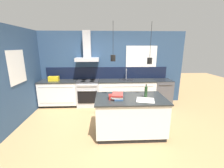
{
  "coord_description": "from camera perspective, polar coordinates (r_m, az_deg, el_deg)",
  "views": [
    {
      "loc": [
        -0.07,
        -3.47,
        2.09
      ],
      "look_at": [
        0.11,
        0.61,
        1.05
      ],
      "focal_mm": 24.0,
      "sensor_mm": 36.0,
      "label": 1
    }
  ],
  "objects": [
    {
      "name": "wall_back",
      "position": [
        5.52,
        -2.22,
        6.62
      ],
      "size": [
        5.6,
        2.25,
        2.6
      ],
      "color": "navy",
      "rests_on": "ground_plane"
    },
    {
      "name": "yellow_toolbox",
      "position": [
        5.57,
        -21.31,
        1.92
      ],
      "size": [
        0.34,
        0.18,
        0.19
      ],
      "color": "gold",
      "rests_on": "counter_run_left"
    },
    {
      "name": "dishwasher",
      "position": [
        5.79,
        18.41,
        -2.87
      ],
      "size": [
        0.62,
        0.65,
        0.91
      ],
      "color": "#4C4C51",
      "rests_on": "ground_plane"
    },
    {
      "name": "counter_run_left",
      "position": [
        5.66,
        -19.44,
        -3.29
      ],
      "size": [
        1.31,
        0.64,
        0.91
      ],
      "color": "black",
      "rests_on": "ground_plane"
    },
    {
      "name": "oven_range",
      "position": [
        5.44,
        -8.99,
        -3.38
      ],
      "size": [
        0.77,
        0.66,
        0.91
      ],
      "color": "#B5B5BA",
      "rests_on": "ground_plane"
    },
    {
      "name": "red_supply_box",
      "position": [
        3.43,
        0.58,
        -4.94
      ],
      "size": [
        0.22,
        0.16,
        0.1
      ],
      "color": "red",
      "rests_on": "kitchen_island"
    },
    {
      "name": "book_stack",
      "position": [
        3.45,
        2.23,
        -4.58
      ],
      "size": [
        0.27,
        0.36,
        0.12
      ],
      "color": "#335684",
      "rests_on": "kitchen_island"
    },
    {
      "name": "counter_run_sink",
      "position": [
        5.47,
        5.53,
        -3.12
      ],
      "size": [
        2.0,
        0.64,
        1.3
      ],
      "color": "black",
      "rests_on": "ground_plane"
    },
    {
      "name": "kitchen_island",
      "position": [
        3.73,
        6.85,
        -11.71
      ],
      "size": [
        1.65,
        0.98,
        0.91
      ],
      "color": "black",
      "rests_on": "ground_plane"
    },
    {
      "name": "wall_left",
      "position": [
        4.85,
        -31.68,
        2.84
      ],
      "size": [
        0.08,
        3.8,
        2.6
      ],
      "color": "navy",
      "rests_on": "ground_plane"
    },
    {
      "name": "ground_plane",
      "position": [
        4.05,
        -1.28,
        -16.77
      ],
      "size": [
        16.0,
        16.0,
        0.0
      ],
      "primitive_type": "plane",
      "color": "#A87F51",
      "rests_on": "ground"
    },
    {
      "name": "paper_pile",
      "position": [
        3.45,
        12.6,
        -5.99
      ],
      "size": [
        0.46,
        0.43,
        0.01
      ],
      "color": "silver",
      "rests_on": "kitchen_island"
    },
    {
      "name": "bottle_on_island",
      "position": [
        3.6,
        12.79,
        -2.95
      ],
      "size": [
        0.07,
        0.07,
        0.32
      ],
      "color": "#193319",
      "rests_on": "kitchen_island"
    }
  ]
}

